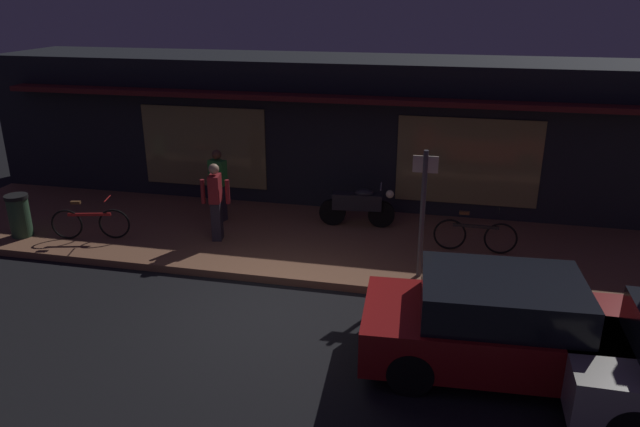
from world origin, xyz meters
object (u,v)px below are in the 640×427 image
at_px(bicycle_extra, 475,235).
at_px(person_bystander, 216,200).
at_px(sign_post, 423,207).
at_px(parked_car_near, 506,326).
at_px(bicycle_parked, 90,223).
at_px(person_photographer, 218,184).
at_px(trash_bin, 19,215).
at_px(motorcycle, 359,205).

relative_size(bicycle_extra, person_bystander, 0.99).
relative_size(sign_post, parked_car_near, 0.57).
distance_m(bicycle_parked, person_photographer, 2.86).
relative_size(bicycle_parked, bicycle_extra, 0.97).
relative_size(bicycle_parked, trash_bin, 1.74).
bearing_deg(sign_post, bicycle_extra, 53.15).
bearing_deg(motorcycle, parked_car_near, -58.84).
bearing_deg(bicycle_parked, bicycle_extra, 7.72).
bearing_deg(motorcycle, bicycle_parked, -159.96).
bearing_deg(person_bystander, parked_car_near, -30.26).
height_order(bicycle_extra, person_photographer, person_photographer).
xyz_separation_m(trash_bin, parked_car_near, (9.88, -2.57, 0.08)).
bearing_deg(parked_car_near, sign_post, 118.80).
xyz_separation_m(bicycle_extra, person_bystander, (-5.33, -0.53, 0.52)).
height_order(sign_post, trash_bin, sign_post).
relative_size(motorcycle, sign_post, 0.71).
height_order(bicycle_parked, person_photographer, person_photographer).
bearing_deg(person_bystander, bicycle_extra, 5.66).
bearing_deg(person_bystander, motorcycle, 27.14).
distance_m(sign_post, trash_bin, 8.57).
bearing_deg(parked_car_near, bicycle_parked, 161.69).
relative_size(bicycle_extra, person_photographer, 0.99).
xyz_separation_m(motorcycle, person_photographer, (-3.18, -0.33, 0.38)).
xyz_separation_m(bicycle_extra, parked_car_near, (0.34, -3.83, 0.20)).
height_order(bicycle_extra, trash_bin, trash_bin).
xyz_separation_m(person_photographer, sign_post, (4.69, -1.94, 0.48)).
bearing_deg(person_photographer, motorcycle, 5.92).
relative_size(person_bystander, trash_bin, 1.80).
bearing_deg(trash_bin, person_photographer, 25.71).
bearing_deg(bicycle_extra, trash_bin, -172.43).
xyz_separation_m(sign_post, parked_car_near, (1.36, -2.47, -0.81)).
height_order(trash_bin, parked_car_near, parked_car_near).
bearing_deg(person_photographer, person_bystander, -71.00).
xyz_separation_m(motorcycle, bicycle_parked, (-5.45, -1.99, -0.14)).
bearing_deg(trash_bin, sign_post, -0.62).
bearing_deg(person_bystander, bicycle_parked, -168.21).
bearing_deg(person_photographer, parked_car_near, -36.11).
bearing_deg(bicycle_parked, motorcycle, 20.04).
bearing_deg(bicycle_parked, parked_car_near, -18.31).
bearing_deg(bicycle_extra, person_bystander, -174.34).
height_order(bicycle_extra, parked_car_near, parked_car_near).
distance_m(motorcycle, person_photographer, 3.22).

